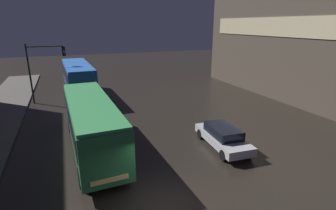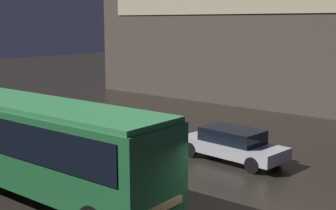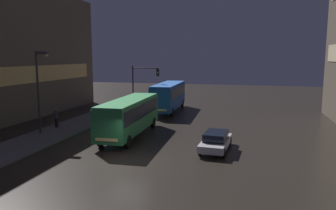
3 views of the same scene
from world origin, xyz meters
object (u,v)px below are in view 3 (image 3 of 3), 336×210
(bus_far, at_px, (169,94))
(car_taxi, at_px, (216,141))
(pedestrian_near, at_px, (56,116))
(traffic_light_main, at_px, (142,80))
(street_lamp_sidewalk, at_px, (40,79))
(bus_near, at_px, (130,114))

(bus_far, distance_m, car_taxi, 17.36)
(pedestrian_near, bearing_deg, car_taxi, -151.42)
(traffic_light_main, distance_m, street_lamp_sidewalk, 14.45)
(bus_near, bearing_deg, bus_far, -92.20)
(bus_near, height_order, car_taxi, bus_near)
(bus_near, distance_m, traffic_light_main, 12.72)
(pedestrian_near, relative_size, traffic_light_main, 0.32)
(bus_far, distance_m, street_lamp_sidewalk, 16.69)
(bus_far, distance_m, pedestrian_near, 14.49)
(car_taxi, bearing_deg, street_lamp_sidewalk, 0.29)
(car_taxi, relative_size, traffic_light_main, 0.82)
(traffic_light_main, bearing_deg, street_lamp_sidewalk, -107.76)
(bus_near, height_order, traffic_light_main, traffic_light_main)
(car_taxi, distance_m, traffic_light_main, 18.31)
(car_taxi, distance_m, street_lamp_sidewalk, 15.51)
(pedestrian_near, bearing_deg, traffic_light_main, -71.39)
(car_taxi, distance_m, pedestrian_near, 15.57)
(bus_near, height_order, street_lamp_sidewalk, street_lamp_sidewalk)
(bus_near, xyz_separation_m, pedestrian_near, (-7.67, 0.95, -0.75))
(traffic_light_main, xyz_separation_m, street_lamp_sidewalk, (-4.40, -13.73, 1.00))
(pedestrian_near, bearing_deg, street_lamp_sidewalk, 137.50)
(pedestrian_near, bearing_deg, bus_far, -81.15)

